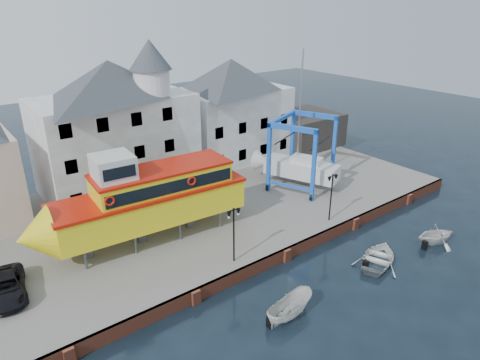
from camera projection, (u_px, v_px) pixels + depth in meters
ground at (286, 261)px, 32.15m from camera, size 140.00×140.00×0.00m
hardstanding at (206, 204)px, 39.99m from camera, size 44.00×22.00×1.00m
quay_wall at (285, 254)px, 32.04m from camera, size 44.00×0.47×1.00m
building_white_main at (116, 124)px, 39.98m from camera, size 14.00×8.30×14.00m
building_white_right at (231, 110)px, 48.50m from camera, size 12.00×8.00×11.20m
shed_dark at (305, 129)px, 54.06m from camera, size 8.00×7.00×4.00m
lamp_post_left at (234, 221)px, 29.16m from camera, size 1.12×0.32×4.20m
lamp_post_right at (332, 185)px, 34.77m from camera, size 1.12×0.32×4.20m
tour_boat at (139, 200)px, 31.61m from camera, size 16.94×5.13×7.27m
travel_lift at (294, 163)px, 42.20m from camera, size 7.47×8.89×13.14m
van at (6, 287)px, 26.54m from camera, size 2.91×5.07×1.33m
motorboat_a at (289, 316)px, 26.53m from camera, size 3.94×1.83×1.47m
motorboat_b at (378, 262)px, 32.04m from camera, size 5.47×4.74×0.95m
motorboat_c at (435, 243)px, 34.54m from camera, size 4.20×3.93×1.78m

